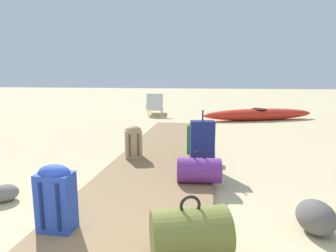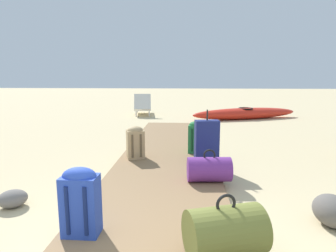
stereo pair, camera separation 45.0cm
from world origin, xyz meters
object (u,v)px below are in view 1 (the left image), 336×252
(duffel_bag_purple, at_px, (199,170))
(lounge_chair, at_px, (155,106))
(backpack_blue, at_px, (56,196))
(backpack_green, at_px, (196,137))
(backpack_tan, at_px, (133,141))
(kayak, at_px, (259,114))
(suitcase_navy, at_px, (202,143))
(duffel_bag_olive, at_px, (190,233))

(duffel_bag_purple, xyz_separation_m, lounge_chair, (-1.96, 7.10, 0.08))
(lounge_chair, bearing_deg, backpack_blue, -85.07)
(duffel_bag_purple, distance_m, backpack_green, 1.47)
(backpack_tan, xyz_separation_m, kayak, (2.90, 5.28, -0.18))
(suitcase_navy, bearing_deg, backpack_blue, -120.13)
(duffel_bag_purple, relative_size, lounge_chair, 0.38)
(suitcase_navy, distance_m, kayak, 5.83)
(duffel_bag_purple, bearing_deg, lounge_chair, 105.44)
(duffel_bag_purple, height_order, backpack_tan, backpack_tan)
(duffel_bag_purple, bearing_deg, backpack_blue, -131.37)
(backpack_green, xyz_separation_m, backpack_blue, (-1.11, -2.85, 0.02))
(duffel_bag_purple, xyz_separation_m, backpack_green, (-0.12, 1.46, 0.14))
(backpack_tan, distance_m, backpack_blue, 2.43)
(suitcase_navy, xyz_separation_m, duffel_bag_olive, (-0.01, -2.36, -0.16))
(backpack_green, distance_m, lounge_chair, 5.93)
(backpack_tan, bearing_deg, backpack_green, 22.00)
(lounge_chair, distance_m, kayak, 3.77)
(backpack_tan, height_order, suitcase_navy, suitcase_navy)
(backpack_tan, bearing_deg, suitcase_navy, -13.67)
(duffel_bag_purple, relative_size, backpack_green, 1.02)
(duffel_bag_olive, distance_m, lounge_chair, 8.93)
(backpack_green, distance_m, kayak, 5.20)
(kayak, bearing_deg, backpack_blue, -110.98)
(duffel_bag_purple, height_order, suitcase_navy, suitcase_navy)
(duffel_bag_purple, distance_m, backpack_tan, 1.57)
(duffel_bag_olive, bearing_deg, duffel_bag_purple, 89.97)
(duffel_bag_purple, bearing_deg, kayak, 74.69)
(backpack_green, bearing_deg, duffel_bag_purple, -85.27)
(duffel_bag_olive, bearing_deg, backpack_green, 92.23)
(backpack_tan, relative_size, lounge_chair, 0.35)
(backpack_green, bearing_deg, backpack_tan, -158.00)
(lounge_chair, relative_size, kayak, 0.40)
(backpack_tan, height_order, backpack_green, backpack_green)
(duffel_bag_purple, xyz_separation_m, backpack_tan, (-1.17, 1.03, 0.12))
(suitcase_navy, relative_size, duffel_bag_olive, 1.28)
(backpack_green, height_order, duffel_bag_olive, backpack_green)
(lounge_chair, bearing_deg, duffel_bag_purple, -74.56)
(backpack_tan, xyz_separation_m, backpack_blue, (-0.06, -2.43, 0.03))
(duffel_bag_purple, distance_m, lounge_chair, 7.36)
(suitcase_navy, bearing_deg, duffel_bag_purple, -91.07)
(backpack_tan, distance_m, kayak, 6.02)
(backpack_tan, bearing_deg, duffel_bag_olive, -66.17)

